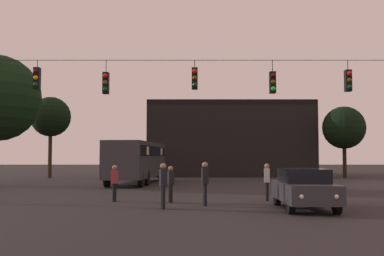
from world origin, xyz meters
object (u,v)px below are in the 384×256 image
(pedestrian_crossing_right, at_px, (266,180))
(tree_behind_building, at_px, (343,128))
(pedestrian_near_bus, at_px, (204,181))
(pedestrian_crossing_center, at_px, (170,182))
(pedestrian_trailing, at_px, (162,183))
(tree_left_silhouette, at_px, (50,117))
(pedestrian_crossing_left, at_px, (114,181))
(city_bus, at_px, (137,158))
(car_near_right, at_px, (303,188))

(pedestrian_crossing_right, bearing_deg, tree_behind_building, 64.32)
(pedestrian_near_bus, bearing_deg, pedestrian_crossing_right, 36.79)
(pedestrian_crossing_center, xyz_separation_m, pedestrian_trailing, (-0.16, -2.56, 0.11))
(pedestrian_trailing, xyz_separation_m, tree_behind_building, (15.36, 25.98, 3.68))
(pedestrian_near_bus, relative_size, tree_behind_building, 0.26)
(pedestrian_trailing, xyz_separation_m, tree_left_silhouette, (-11.98, 25.27, 4.63))
(tree_behind_building, bearing_deg, pedestrian_crossing_left, -127.51)
(city_bus, xyz_separation_m, tree_behind_building, (18.27, 9.40, 2.80))
(car_near_right, xyz_separation_m, tree_behind_building, (10.05, 26.04, 3.87))
(pedestrian_trailing, height_order, tree_left_silhouette, tree_left_silhouette)
(pedestrian_near_bus, bearing_deg, pedestrian_crossing_center, 135.91)
(city_bus, xyz_separation_m, pedestrian_crossing_left, (0.59, -13.64, -0.97))
(tree_left_silhouette, xyz_separation_m, tree_behind_building, (27.35, 0.71, -0.95))
(pedestrian_crossing_right, height_order, tree_behind_building, tree_behind_building)
(pedestrian_crossing_center, distance_m, pedestrian_trailing, 2.57)
(pedestrian_crossing_left, xyz_separation_m, tree_left_silhouette, (-9.66, 22.33, 4.71))
(pedestrian_near_bus, bearing_deg, pedestrian_crossing_left, 155.69)
(pedestrian_crossing_left, relative_size, pedestrian_crossing_right, 0.96)
(city_bus, height_order, tree_left_silhouette, tree_left_silhouette)
(tree_left_silhouette, bearing_deg, car_near_right, -55.67)
(pedestrian_crossing_center, bearing_deg, car_near_right, -26.94)
(city_bus, xyz_separation_m, pedestrian_trailing, (2.91, -16.58, -0.88))
(city_bus, relative_size, pedestrian_trailing, 6.45)
(pedestrian_crossing_center, height_order, pedestrian_crossing_right, pedestrian_crossing_right)
(pedestrian_crossing_center, bearing_deg, city_bus, 102.36)
(pedestrian_trailing, bearing_deg, pedestrian_crossing_right, 36.40)
(pedestrian_crossing_center, height_order, tree_left_silhouette, tree_left_silhouette)
(city_bus, bearing_deg, pedestrian_near_bus, -73.66)
(pedestrian_crossing_center, relative_size, tree_left_silhouette, 0.21)
(tree_behind_building, bearing_deg, car_near_right, -111.11)
(car_near_right, relative_size, pedestrian_crossing_left, 2.72)
(pedestrian_near_bus, bearing_deg, car_near_right, -18.16)
(car_near_right, bearing_deg, tree_left_silhouette, 124.33)
(pedestrian_crossing_left, distance_m, pedestrian_trailing, 3.74)
(pedestrian_crossing_left, height_order, tree_behind_building, tree_behind_building)
(pedestrian_near_bus, relative_size, tree_left_silhouette, 0.24)
(pedestrian_crossing_left, distance_m, pedestrian_near_bus, 4.32)
(city_bus, bearing_deg, pedestrian_crossing_center, -77.64)
(pedestrian_crossing_center, xyz_separation_m, pedestrian_near_bus, (1.45, -1.40, 0.13))
(city_bus, relative_size, car_near_right, 2.56)
(pedestrian_crossing_left, bearing_deg, pedestrian_near_bus, -24.31)
(city_bus, relative_size, pedestrian_near_bus, 6.35)
(city_bus, distance_m, pedestrian_crossing_right, 15.23)
(pedestrian_near_bus, xyz_separation_m, tree_behind_building, (13.75, 24.82, 3.66))
(pedestrian_near_bus, height_order, pedestrian_trailing, pedestrian_near_bus)
(car_near_right, height_order, tree_left_silhouette, tree_left_silhouette)
(car_near_right, bearing_deg, pedestrian_crossing_right, 104.50)
(pedestrian_crossing_left, distance_m, pedestrian_crossing_center, 2.51)
(pedestrian_crossing_right, height_order, pedestrian_near_bus, pedestrian_near_bus)
(pedestrian_crossing_center, relative_size, pedestrian_crossing_right, 0.94)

